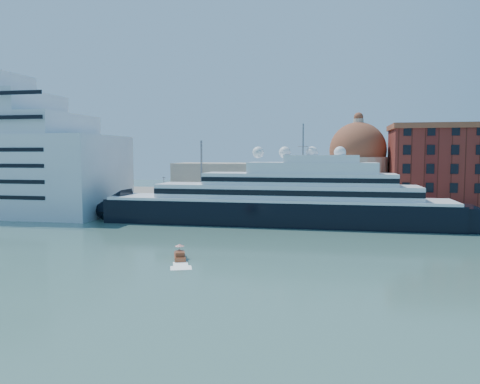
# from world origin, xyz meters

# --- Properties ---
(ground) EXTENTS (400.00, 400.00, 0.00)m
(ground) POSITION_xyz_m (0.00, 0.00, 0.00)
(ground) COLOR #345A51
(ground) RESTS_ON ground
(quay) EXTENTS (180.00, 10.00, 2.50)m
(quay) POSITION_xyz_m (0.00, 34.00, 1.25)
(quay) COLOR gray
(quay) RESTS_ON ground
(land) EXTENTS (260.00, 72.00, 2.00)m
(land) POSITION_xyz_m (0.00, 75.00, 1.00)
(land) COLOR slate
(land) RESTS_ON ground
(quay_fence) EXTENTS (180.00, 0.10, 1.20)m
(quay_fence) POSITION_xyz_m (0.00, 29.50, 3.10)
(quay_fence) COLOR slate
(quay_fence) RESTS_ON quay
(superyacht) EXTENTS (94.00, 13.03, 28.09)m
(superyacht) POSITION_xyz_m (-1.19, 23.00, 4.85)
(superyacht) COLOR black
(superyacht) RESTS_ON ground
(service_barge) EXTENTS (11.74, 4.36, 2.61)m
(service_barge) POSITION_xyz_m (-32.16, 20.20, 0.75)
(service_barge) COLOR white
(service_barge) RESTS_ON ground
(water_taxi) EXTENTS (3.46, 5.50, 2.48)m
(water_taxi) POSITION_xyz_m (-9.14, -17.42, 0.60)
(water_taxi) COLOR maroon
(water_taxi) RESTS_ON ground
(warehouse) EXTENTS (43.00, 19.00, 23.25)m
(warehouse) POSITION_xyz_m (52.00, 52.00, 13.79)
(warehouse) COLOR maroon
(warehouse) RESTS_ON land
(church) EXTENTS (66.00, 18.00, 25.50)m
(church) POSITION_xyz_m (6.39, 57.72, 10.91)
(church) COLOR beige
(church) RESTS_ON land
(lamp_posts) EXTENTS (120.80, 2.40, 18.00)m
(lamp_posts) POSITION_xyz_m (-12.67, 32.27, 9.84)
(lamp_posts) COLOR slate
(lamp_posts) RESTS_ON quay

